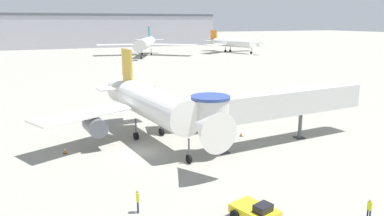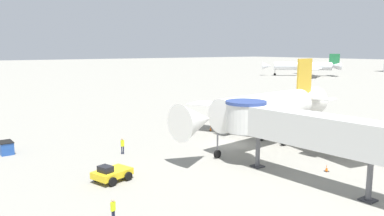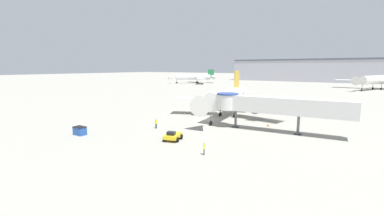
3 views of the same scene
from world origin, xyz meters
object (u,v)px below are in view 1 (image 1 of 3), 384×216
at_px(traffic_cone_starboard_wing, 241,134).
at_px(ground_crew_marshaller, 138,199).
at_px(jet_bridge, 271,104).
at_px(background_jet_orange_tail, 231,43).
at_px(ground_crew_wing_walker, 369,208).
at_px(main_airplane, 153,105).
at_px(traffic_cone_port_wing, 65,151).
at_px(pushback_tug_yellow, 256,212).
at_px(background_jet_teal_tail, 146,43).

xyz_separation_m(traffic_cone_starboard_wing, ground_crew_marshaller, (-16.73, -13.33, 0.75)).
distance_m(jet_bridge, background_jet_orange_tail, 128.42).
xyz_separation_m(traffic_cone_starboard_wing, ground_crew_wing_walker, (-1.87, -20.89, 0.63)).
distance_m(main_airplane, traffic_cone_starboard_wing, 11.49).
xyz_separation_m(jet_bridge, ground_crew_marshaller, (-18.24, -9.49, -3.67)).
xyz_separation_m(jet_bridge, background_jet_orange_tail, (58.65, 114.24, -0.50)).
height_order(jet_bridge, traffic_cone_starboard_wing, jet_bridge).
relative_size(jet_bridge, traffic_cone_port_wing, 33.54).
distance_m(pushback_tug_yellow, ground_crew_marshaller, 8.62).
relative_size(background_jet_teal_tail, background_jet_orange_tail, 1.21).
height_order(jet_bridge, ground_crew_wing_walker, jet_bridge).
distance_m(pushback_tug_yellow, traffic_cone_port_wing, 22.82).
xyz_separation_m(main_airplane, ground_crew_wing_walker, (8.56, -23.52, -3.41)).
height_order(main_airplane, background_jet_orange_tail, main_airplane).
height_order(traffic_cone_port_wing, ground_crew_wing_walker, ground_crew_wing_walker).
relative_size(main_airplane, jet_bridge, 1.17).
bearing_deg(ground_crew_marshaller, background_jet_orange_tail, -20.68).
relative_size(jet_bridge, background_jet_teal_tail, 0.60).
relative_size(main_airplane, pushback_tug_yellow, 7.33).
distance_m(background_jet_teal_tail, background_jet_orange_tail, 40.24).
xyz_separation_m(main_airplane, traffic_cone_starboard_wing, (10.43, -2.63, -4.04)).
height_order(traffic_cone_port_wing, background_jet_teal_tail, background_jet_teal_tail).
bearing_deg(traffic_cone_starboard_wing, background_jet_teal_tail, 79.61).
height_order(traffic_cone_port_wing, background_jet_orange_tail, background_jet_orange_tail).
xyz_separation_m(main_airplane, ground_crew_marshaller, (-6.30, -15.95, -3.29)).
xyz_separation_m(pushback_tug_yellow, traffic_cone_port_wing, (-11.19, 19.88, -0.38)).
height_order(background_jet_teal_tail, background_jet_orange_tail, background_jet_teal_tail).
height_order(jet_bridge, traffic_cone_port_wing, jet_bridge).
distance_m(traffic_cone_starboard_wing, background_jet_orange_tail, 125.79).
xyz_separation_m(pushback_tug_yellow, background_jet_teal_tail, (29.32, 126.64, 4.32)).
xyz_separation_m(traffic_cone_port_wing, background_jet_orange_tail, (80.72, 108.32, 3.89)).
relative_size(ground_crew_marshaller, background_jet_orange_tail, 0.06).
relative_size(traffic_cone_starboard_wing, background_jet_orange_tail, 0.02).
relative_size(jet_bridge, traffic_cone_starboard_wing, 35.87).
height_order(main_airplane, ground_crew_marshaller, main_airplane).
relative_size(traffic_cone_port_wing, ground_crew_marshaller, 0.38).
bearing_deg(background_jet_teal_tail, ground_crew_wing_walker, -75.68).
bearing_deg(ground_crew_marshaller, traffic_cone_starboard_wing, -40.28).
bearing_deg(background_jet_orange_tail, main_airplane, -139.36).
relative_size(main_airplane, background_jet_orange_tail, 0.86).
bearing_deg(jet_bridge, main_airplane, 146.74).
bearing_deg(traffic_cone_port_wing, ground_crew_marshaller, -76.03).
height_order(traffic_cone_starboard_wing, traffic_cone_port_wing, traffic_cone_port_wing).
distance_m(ground_crew_marshaller, background_jet_teal_tail, 127.62).
bearing_deg(main_airplane, background_jet_orange_tail, 49.92).
distance_m(traffic_cone_port_wing, background_jet_orange_tail, 135.15).
bearing_deg(background_jet_teal_tail, jet_bridge, -75.43).
height_order(ground_crew_marshaller, background_jet_orange_tail, background_jet_orange_tail).
bearing_deg(ground_crew_marshaller, pushback_tug_yellow, -110.10).
bearing_deg(ground_crew_wing_walker, background_jet_orange_tail, 131.22).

